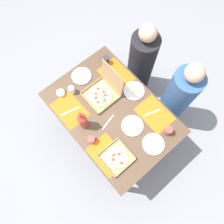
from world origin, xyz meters
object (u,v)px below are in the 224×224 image
object	(u,v)px
cup_spare	(72,90)
cup_clear_left	(168,131)
plate_middle	(132,126)
cup_dark	(91,140)
pizza_box_corner_left	(103,92)
plate_far_right	(153,144)
diner_right_seat	(177,98)
plate_far_left	(81,76)
soda_bottle	(83,121)
plate_near_left	(134,91)
pizza_box_center	(116,157)
condiment_bowl	(61,93)
diner_left_seat	(141,64)
cup_clear_right	(106,60)

from	to	relation	value
cup_spare	cup_clear_left	world-z (taller)	cup_clear_left
plate_middle	cup_dark	xyz separation A→B (m)	(-0.15, -0.41, 0.04)
pizza_box_corner_left	plate_middle	size ratio (longest dim) A/B	1.55
plate_far_right	diner_right_seat	size ratio (longest dim) A/B	0.18
plate_far_left	cup_dark	bearing A→B (deg)	-29.90
plate_middle	soda_bottle	bearing A→B (deg)	-132.73
plate_near_left	pizza_box_center	bearing A→B (deg)	-56.00
plate_near_left	condiment_bowl	distance (m)	0.78
soda_bottle	condiment_bowl	xyz separation A→B (m)	(-0.43, 0.02, -0.11)
cup_spare	plate_near_left	bearing A→B (deg)	50.13
cup_clear_left	diner_right_seat	world-z (taller)	diner_right_seat
soda_bottle	pizza_box_corner_left	bearing A→B (deg)	111.06
cup_dark	plate_far_left	bearing A→B (deg)	150.10
condiment_bowl	diner_right_seat	distance (m)	1.31
pizza_box_corner_left	condiment_bowl	distance (m)	0.45
cup_dark	diner_left_seat	xyz separation A→B (m)	(-0.40, 1.08, -0.25)
cup_clear_right	cup_clear_left	distance (m)	1.01
pizza_box_corner_left	cup_clear_right	world-z (taller)	pizza_box_corner_left
plate_middle	plate_far_left	xyz separation A→B (m)	(-0.78, -0.04, -0.00)
plate_middle	diner_right_seat	world-z (taller)	diner_right_seat
cup_clear_right	plate_middle	bearing A→B (deg)	-20.64
plate_middle	diner_left_seat	bearing A→B (deg)	129.46
pizza_box_center	plate_far_left	size ratio (longest dim) A/B	1.24
plate_far_left	diner_right_seat	bearing A→B (deg)	40.51
plate_middle	cup_spare	bearing A→B (deg)	-161.85
plate_middle	cup_dark	size ratio (longest dim) A/B	2.46
plate_near_left	diner_left_seat	bearing A→B (deg)	125.06
cup_spare	condiment_bowl	size ratio (longest dim) A/B	1.11
cup_clear_right	diner_left_seat	xyz separation A→B (m)	(0.19, 0.39, -0.26)
plate_far_right	diner_left_seat	world-z (taller)	diner_left_seat
cup_dark	cup_clear_left	bearing A→B (deg)	56.29
plate_far_right	condiment_bowl	bearing A→B (deg)	-160.23
diner_left_seat	pizza_box_center	bearing A→B (deg)	-55.58
diner_right_seat	soda_bottle	bearing A→B (deg)	-110.41
plate_far_right	plate_middle	distance (m)	0.27
soda_bottle	cup_dark	world-z (taller)	soda_bottle
plate_far_left	cup_clear_right	bearing A→B (deg)	82.68
soda_bottle	cup_dark	size ratio (longest dim) A/B	3.57
cup_dark	cup_clear_right	size ratio (longest dim) A/B	0.92
cup_clear_right	condiment_bowl	size ratio (longest dim) A/B	1.12
plate_near_left	cup_clear_right	xyz separation A→B (m)	(-0.47, 0.00, 0.04)
plate_far_right	cup_clear_left	xyz separation A→B (m)	(0.00, 0.19, 0.04)
plate_far_right	cup_clear_right	world-z (taller)	cup_clear_right
plate_far_left	cup_clear_left	size ratio (longest dim) A/B	2.10
soda_bottle	condiment_bowl	distance (m)	0.45
pizza_box_center	soda_bottle	bearing A→B (deg)	-176.30
plate_far_left	soda_bottle	bearing A→B (deg)	-34.66
condiment_bowl	plate_middle	bearing A→B (deg)	23.80
diner_left_seat	cup_spare	bearing A→B (deg)	-99.23
pizza_box_corner_left	cup_clear_right	bearing A→B (deg)	135.06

